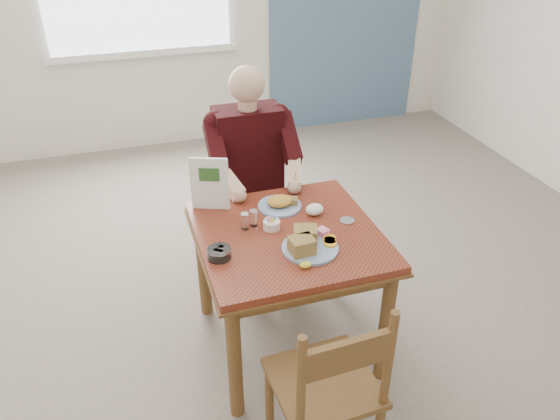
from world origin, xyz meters
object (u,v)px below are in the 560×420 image
object	(u,v)px
chair_near	(328,389)
near_plate	(308,243)
far_plate	(281,203)
chair_far	(249,202)
table	(288,250)
diner	(251,162)

from	to	relation	value
chair_near	near_plate	distance (m)	0.69
chair_near	far_plate	distance (m)	1.07
chair_far	near_plate	bearing A→B (deg)	-87.50
chair_far	chair_near	bearing A→B (deg)	-92.94
table	far_plate	distance (m)	0.29
chair_near	diner	xyz separation A→B (m)	(0.08, 1.48, 0.33)
far_plate	table	bearing A→B (deg)	-98.87
chair_far	diner	size ratio (longest dim) A/B	0.69
chair_near	diner	bearing A→B (deg)	86.89
chair_far	near_plate	xyz separation A→B (m)	(0.04, -0.96, 0.31)
table	diner	xyz separation A→B (m)	(0.00, 0.71, 0.17)
table	chair_near	distance (m)	0.79
table	diner	bearing A→B (deg)	90.00
chair_near	near_plate	bearing A→B (deg)	78.55
table	near_plate	distance (m)	0.22
near_plate	far_plate	world-z (taller)	near_plate
table	chair_near	bearing A→B (deg)	-95.96
chair_near	near_plate	world-z (taller)	chair_near
chair_near	far_plate	world-z (taller)	chair_near
chair_far	chair_near	xyz separation A→B (m)	(-0.08, -1.57, 0.00)
near_plate	chair_far	bearing A→B (deg)	92.50
table	far_plate	world-z (taller)	far_plate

